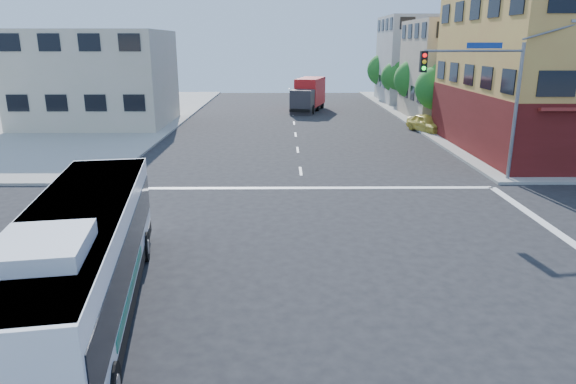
{
  "coord_description": "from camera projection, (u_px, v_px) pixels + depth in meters",
  "views": [
    {
      "loc": [
        -0.99,
        -15.14,
        6.99
      ],
      "look_at": [
        -0.81,
        3.01,
        1.69
      ],
      "focal_mm": 32.0,
      "sensor_mm": 36.0,
      "label": 1
    }
  ],
  "objects": [
    {
      "name": "ground",
      "position": [
        314.0,
        268.0,
        16.5
      ],
      "size": [
        120.0,
        120.0,
        0.0
      ],
      "primitive_type": "plane",
      "color": "black",
      "rests_on": "ground"
    },
    {
      "name": "building_east_near",
      "position": [
        475.0,
        70.0,
        48.01
      ],
      "size": [
        12.06,
        10.06,
        9.0
      ],
      "color": "tan",
      "rests_on": "ground"
    },
    {
      "name": "building_east_far",
      "position": [
        433.0,
        60.0,
        61.3
      ],
      "size": [
        12.06,
        10.06,
        10.0
      ],
      "color": "#A6A6A0",
      "rests_on": "ground"
    },
    {
      "name": "building_west",
      "position": [
        96.0,
        79.0,
        43.99
      ],
      "size": [
        12.06,
        10.06,
        8.0
      ],
      "color": "beige",
      "rests_on": "ground"
    },
    {
      "name": "signal_mast_ne",
      "position": [
        486.0,
        85.0,
        25.38
      ],
      "size": [
        7.91,
        1.13,
        8.07
      ],
      "color": "slate",
      "rests_on": "ground"
    },
    {
      "name": "street_tree_a",
      "position": [
        439.0,
        85.0,
        42.4
      ],
      "size": [
        3.6,
        3.6,
        5.53
      ],
      "color": "#362613",
      "rests_on": "ground"
    },
    {
      "name": "street_tree_b",
      "position": [
        415.0,
        77.0,
        50.04
      ],
      "size": [
        3.8,
        3.8,
        5.79
      ],
      "color": "#362613",
      "rests_on": "ground"
    },
    {
      "name": "street_tree_c",
      "position": [
        397.0,
        75.0,
        57.8
      ],
      "size": [
        3.4,
        3.4,
        5.29
      ],
      "color": "#362613",
      "rests_on": "ground"
    },
    {
      "name": "street_tree_d",
      "position": [
        384.0,
        68.0,
        65.36
      ],
      "size": [
        4.0,
        4.0,
        6.03
      ],
      "color": "#362613",
      "rests_on": "ground"
    },
    {
      "name": "transit_bus",
      "position": [
        81.0,
        262.0,
        12.96
      ],
      "size": [
        4.32,
        11.71,
        3.39
      ],
      "rotation": [
        0.0,
        0.0,
        0.17
      ],
      "color": "black",
      "rests_on": "ground"
    },
    {
      "name": "box_truck",
      "position": [
        308.0,
        95.0,
        53.98
      ],
      "size": [
        4.09,
        7.83,
        3.39
      ],
      "rotation": [
        0.0,
        0.0,
        -0.27
      ],
      "color": "#2A292F",
      "rests_on": "ground"
    },
    {
      "name": "parked_car",
      "position": [
        427.0,
        123.0,
        41.52
      ],
      "size": [
        2.92,
        4.46,
        1.41
      ],
      "primitive_type": "imported",
      "rotation": [
        0.0,
        0.0,
        0.33
      ],
      "color": "#DECA4C",
      "rests_on": "ground"
    }
  ]
}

